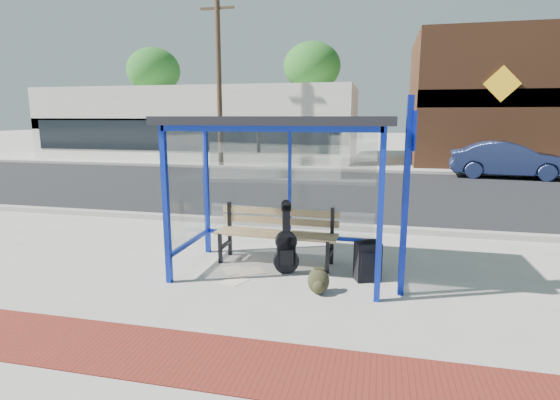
% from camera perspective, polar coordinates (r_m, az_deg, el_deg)
% --- Properties ---
extents(ground, '(120.00, 120.00, 0.00)m').
position_cam_1_polar(ground, '(6.95, -0.05, -9.48)').
color(ground, '#B2ADA0').
rests_on(ground, ground).
extents(brick_paver_strip, '(60.00, 1.00, 0.01)m').
position_cam_1_polar(brick_paver_strip, '(4.70, -7.72, -20.17)').
color(brick_paver_strip, maroon).
rests_on(brick_paver_strip, ground).
extents(curb_near, '(60.00, 0.25, 0.12)m').
position_cam_1_polar(curb_near, '(9.66, 3.85, -3.27)').
color(curb_near, gray).
rests_on(curb_near, ground).
extents(street_asphalt, '(60.00, 10.00, 0.00)m').
position_cam_1_polar(street_asphalt, '(14.63, 7.06, 1.30)').
color(street_asphalt, black).
rests_on(street_asphalt, ground).
extents(curb_far, '(60.00, 0.25, 0.12)m').
position_cam_1_polar(curb_far, '(19.65, 8.64, 3.88)').
color(curb_far, gray).
rests_on(curb_far, ground).
extents(far_sidewalk, '(60.00, 4.00, 0.01)m').
position_cam_1_polar(far_sidewalk, '(21.54, 9.04, 4.33)').
color(far_sidewalk, '#B2ADA0').
rests_on(far_sidewalk, ground).
extents(bus_shelter, '(3.30, 1.80, 2.42)m').
position_cam_1_polar(bus_shelter, '(6.60, 0.08, 7.85)').
color(bus_shelter, '#0E24A0').
rests_on(bus_shelter, ground).
extents(storefront_white, '(18.00, 6.04, 4.00)m').
position_cam_1_polar(storefront_white, '(26.50, -10.42, 9.82)').
color(storefront_white, silver).
rests_on(storefront_white, ground).
extents(storefront_brown, '(10.00, 7.08, 6.40)m').
position_cam_1_polar(storefront_brown, '(25.70, 28.33, 11.37)').
color(storefront_brown, '#59331E').
rests_on(storefront_brown, ground).
extents(tree_left, '(3.60, 3.60, 7.03)m').
position_cam_1_polar(tree_left, '(32.44, -16.17, 15.86)').
color(tree_left, '#4C3826').
rests_on(tree_left, ground).
extents(tree_mid, '(3.60, 3.60, 7.03)m').
position_cam_1_polar(tree_mid, '(28.86, 4.21, 16.91)').
color(tree_mid, '#4C3826').
rests_on(tree_mid, ground).
extents(utility_pole_west, '(1.60, 0.24, 8.00)m').
position_cam_1_polar(utility_pole_west, '(21.18, -7.97, 15.37)').
color(utility_pole_west, '#4C3826').
rests_on(utility_pole_west, ground).
extents(bench, '(2.05, 0.57, 0.96)m').
position_cam_1_polar(bench, '(7.28, -0.41, -4.06)').
color(bench, black).
rests_on(bench, ground).
extents(guitar_bag, '(0.41, 0.25, 1.09)m').
position_cam_1_polar(guitar_bag, '(6.82, 0.80, -6.35)').
color(guitar_bag, black).
rests_on(guitar_bag, ground).
extents(suitcase, '(0.43, 0.35, 0.64)m').
position_cam_1_polar(suitcase, '(6.68, 11.38, -7.88)').
color(suitcase, black).
rests_on(suitcase, ground).
extents(backpack, '(0.34, 0.31, 0.36)m').
position_cam_1_polar(backpack, '(6.16, 5.06, -10.58)').
color(backpack, '#2A2817').
rests_on(backpack, ground).
extents(sign_post, '(0.12, 0.34, 2.69)m').
position_cam_1_polar(sign_post, '(5.97, 16.23, 1.69)').
color(sign_post, '#0D1C90').
rests_on(sign_post, ground).
extents(newspaper_a, '(0.54, 0.52, 0.01)m').
position_cam_1_polar(newspaper_a, '(7.01, -3.95, -9.30)').
color(newspaper_a, white).
rests_on(newspaper_a, ground).
extents(newspaper_b, '(0.41, 0.46, 0.01)m').
position_cam_1_polar(newspaper_b, '(6.65, -5.93, -10.48)').
color(newspaper_b, white).
rests_on(newspaper_b, ground).
extents(newspaper_c, '(0.49, 0.50, 0.01)m').
position_cam_1_polar(newspaper_c, '(7.08, -6.04, -9.14)').
color(newspaper_c, white).
rests_on(newspaper_c, ground).
extents(parked_car, '(4.45, 1.89, 1.43)m').
position_cam_1_polar(parked_car, '(19.54, 27.68, 4.65)').
color(parked_car, '#1A244B').
rests_on(parked_car, ground).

